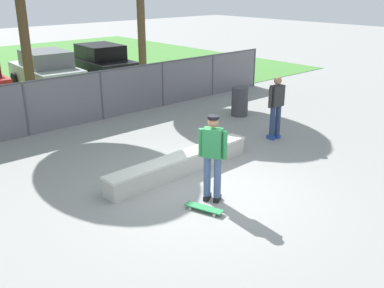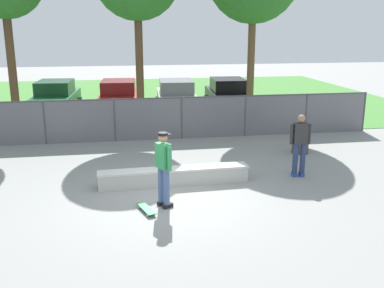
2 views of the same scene
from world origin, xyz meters
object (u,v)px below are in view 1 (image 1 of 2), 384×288
object	(u,v)px
car_silver	(46,70)
bystander	(276,105)
skateboarder	(213,154)
skateboard	(204,208)
car_black	(100,62)
trash_bin	(240,101)
concrete_ledge	(181,164)

from	to	relation	value
car_silver	bystander	distance (m)	10.49
skateboarder	skateboard	distance (m)	1.08
car_black	trash_bin	distance (m)	8.20
car_silver	bystander	xyz separation A→B (m)	(2.19, -10.26, 0.17)
car_black	trash_bin	xyz separation A→B (m)	(0.54, -8.17, -0.35)
bystander	trash_bin	world-z (taller)	bystander
concrete_ledge	skateboard	xyz separation A→B (m)	(-0.89, -1.74, -0.16)
concrete_ledge	bystander	distance (m)	3.71
concrete_ledge	car_black	xyz separation A→B (m)	(4.13, 10.55, 0.60)
car_black	bystander	world-z (taller)	bystander
concrete_ledge	skateboard	world-z (taller)	concrete_ledge
skateboarder	skateboard	size ratio (longest dim) A/B	2.24
trash_bin	skateboard	bearing A→B (deg)	-143.39
car_black	bystander	bearing A→B (deg)	-92.71
car_silver	trash_bin	size ratio (longest dim) A/B	4.40
car_black	concrete_ledge	bearing A→B (deg)	-111.36
skateboard	concrete_ledge	bearing A→B (deg)	63.02
bystander	concrete_ledge	bearing A→B (deg)	-178.83
skateboarder	car_black	bearing A→B (deg)	69.26
concrete_ledge	skateboarder	world-z (taller)	skateboarder
trash_bin	car_black	bearing A→B (deg)	93.76
car_black	bystander	xyz separation A→B (m)	(-0.50, -10.48, 0.17)
concrete_ledge	bystander	bearing A→B (deg)	1.17
car_silver	car_black	xyz separation A→B (m)	(2.69, 0.22, 0.00)
skateboard	car_black	distance (m)	13.30
skateboard	bystander	xyz separation A→B (m)	(4.52, 1.82, 0.94)
skateboarder	concrete_ledge	bearing A→B (deg)	73.71
car_black	trash_bin	size ratio (longest dim) A/B	4.40
bystander	trash_bin	size ratio (longest dim) A/B	1.86
skateboarder	trash_bin	world-z (taller)	skateboarder
car_silver	car_black	size ratio (longest dim) A/B	1.00
skateboard	car_silver	world-z (taller)	car_silver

